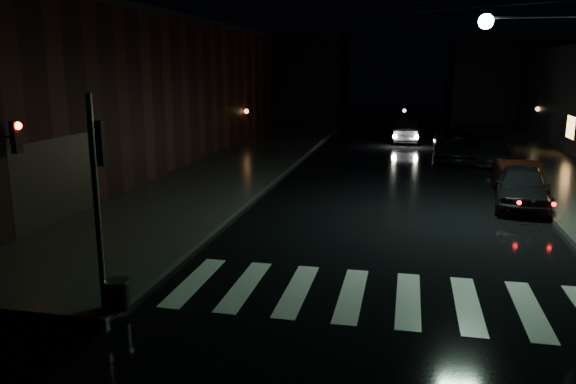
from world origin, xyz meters
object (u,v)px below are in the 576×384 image
Objects in this scene: parked_car_a at (522,187)px; parked_car_c at (491,150)px; parked_car_d at (458,146)px; oncoming_car at (406,131)px; parked_car_b at (518,178)px.

parked_car_a is 0.93× the size of parked_car_c.
parked_car_d reaches higher than oncoming_car.
parked_car_a is 1.85m from parked_car_b.
parked_car_b is 15.47m from oncoming_car.
parked_car_a is 9.51m from parked_car_c.
parked_car_a is 17.18m from oncoming_car.
parked_car_d reaches higher than parked_car_c.
parked_car_d reaches higher than parked_car_a.
parked_car_b is at bearing 105.57° from oncoming_car.
parked_car_d is (-1.60, 0.63, 0.08)m from parked_car_c.
parked_car_a reaches higher than parked_car_c.
parked_car_a is 10.23m from parked_car_d.
oncoming_car is (-4.14, 16.68, -0.02)m from parked_car_a.
parked_car_a is 0.80× the size of parked_car_d.
oncoming_car is (-4.35, 14.84, 0.04)m from parked_car_b.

